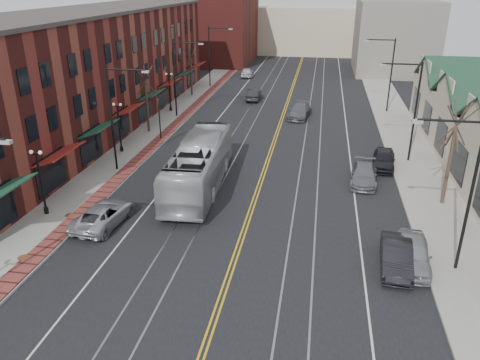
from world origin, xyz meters
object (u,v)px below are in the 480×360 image
at_px(parked_car_c, 364,174).
at_px(parked_car_d, 384,159).
at_px(parked_car_b, 396,256).
at_px(parked_suv, 103,215).
at_px(parked_car_a, 413,253).
at_px(transit_bus, 199,165).

relative_size(parked_car_c, parked_car_d, 1.06).
bearing_deg(parked_car_b, parked_car_c, 98.86).
bearing_deg(parked_car_d, parked_car_c, -110.15).
bearing_deg(parked_suv, parked_car_c, -144.35).
height_order(parked_car_a, parked_car_b, parked_car_a).
distance_m(parked_car_a, parked_car_c, 10.97).
bearing_deg(parked_car_c, parked_car_a, -76.01).
xyz_separation_m(transit_bus, parked_car_d, (13.52, 6.29, -1.01)).
xyz_separation_m(parked_car_a, parked_car_b, (-0.87, -0.40, -0.04)).
bearing_deg(parked_car_c, transit_bus, -161.45).
bearing_deg(transit_bus, parked_suv, 53.11).
relative_size(parked_car_b, parked_car_d, 1.00).
distance_m(parked_car_a, parked_car_d, 14.23).
relative_size(transit_bus, parked_car_d, 2.91).
xyz_separation_m(parked_suv, parked_car_b, (17.06, -1.83, 0.03)).
xyz_separation_m(transit_bus, parked_car_c, (11.76, 2.89, -1.08)).
height_order(parked_car_a, parked_car_c, parked_car_a).
height_order(parked_car_b, parked_car_d, parked_car_d).
bearing_deg(parked_car_c, parked_suv, -145.09).
bearing_deg(parked_suv, parked_car_d, -138.99).
distance_m(parked_suv, parked_car_d, 22.03).
bearing_deg(transit_bus, parked_car_d, -157.80).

